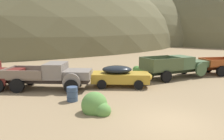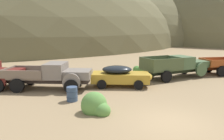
# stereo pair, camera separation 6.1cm
# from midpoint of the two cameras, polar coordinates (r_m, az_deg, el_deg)

# --- Properties ---
(ground_plane) EXTENTS (300.00, 300.00, 0.00)m
(ground_plane) POSITION_cam_midpoint_polar(r_m,az_deg,el_deg) (10.91, 14.65, -12.78)
(ground_plane) COLOR #937A56
(hill_far_left) EXTENTS (73.61, 78.17, 41.05)m
(hill_far_left) POSITION_cam_midpoint_polar(r_m,az_deg,el_deg) (89.25, 1.05, 7.69)
(hill_far_left) COLOR brown
(hill_far_left) RESTS_ON ground
(hill_center) EXTENTS (72.91, 79.14, 52.73)m
(hill_center) POSITION_cam_midpoint_polar(r_m,az_deg,el_deg) (92.12, 26.28, 6.72)
(hill_center) COLOR brown
(hill_center) RESTS_ON ground
(truck_primer_gray) EXTENTS (6.36, 3.63, 1.89)m
(truck_primer_gray) POSITION_cam_midpoint_polar(r_m,az_deg,el_deg) (16.36, -14.44, -1.34)
(truck_primer_gray) COLOR #3D322D
(truck_primer_gray) RESTS_ON ground
(car_mustard) EXTENTS (4.73, 2.77, 1.57)m
(car_mustard) POSITION_cam_midpoint_polar(r_m,az_deg,el_deg) (16.65, 2.47, -1.44)
(car_mustard) COLOR #B28928
(car_mustard) RESTS_ON ground
(truck_weathered_green) EXTENTS (6.57, 3.51, 1.91)m
(truck_weathered_green) POSITION_cam_midpoint_polar(r_m,az_deg,el_deg) (20.58, 16.66, 1.03)
(truck_weathered_green) COLOR #232B1B
(truck_weathered_green) RESTS_ON ground
(oil_drum_foreground) EXTENTS (0.68, 0.68, 0.87)m
(oil_drum_foreground) POSITION_cam_midpoint_polar(r_m,az_deg,el_deg) (13.54, -10.25, -6.05)
(oil_drum_foreground) COLOR #384C6B
(oil_drum_foreground) RESTS_ON ground
(bush_front_right) EXTENTS (1.24, 1.23, 0.86)m
(bush_front_right) POSITION_cam_midpoint_polar(r_m,az_deg,el_deg) (22.19, 6.81, -0.06)
(bush_front_right) COLOR #4C8438
(bush_front_right) RESTS_ON ground
(bush_near_barrel) EXTENTS (1.46, 1.43, 1.39)m
(bush_near_barrel) POSITION_cam_midpoint_polar(r_m,az_deg,el_deg) (11.58, -4.12, -9.30)
(bush_near_barrel) COLOR #5B8E42
(bush_near_barrel) RESTS_ON ground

